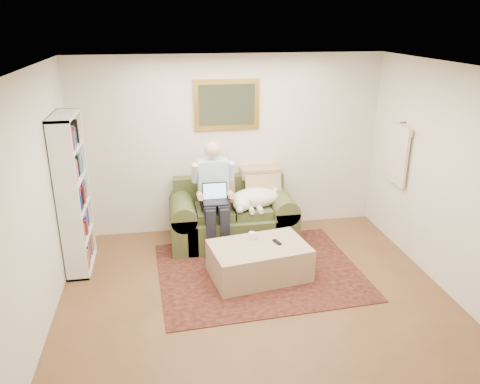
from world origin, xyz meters
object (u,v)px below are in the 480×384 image
object	(u,v)px
laptop	(215,197)
bookshelf	(73,194)
sofa	(232,221)
seated_man	(215,198)
ottoman	(259,261)
sleeping_dog	(255,198)
coffee_mug	(252,236)

from	to	relation	value
laptop	bookshelf	bearing A→B (deg)	-173.99
laptop	bookshelf	xyz separation A→B (m)	(-1.80, -0.19, 0.22)
sofa	seated_man	bearing A→B (deg)	-148.55
ottoman	sleeping_dog	bearing A→B (deg)	81.53
ottoman	coffee_mug	bearing A→B (deg)	108.55
bookshelf	sofa	bearing A→B (deg)	11.51
sofa	ottoman	world-z (taller)	sofa
seated_man	coffee_mug	size ratio (longest dim) A/B	14.87
sofa	laptop	distance (m)	0.59
sofa	bookshelf	xyz separation A→B (m)	(-2.06, -0.42, 0.70)
laptop	sleeping_dog	world-z (taller)	laptop
seated_man	bookshelf	bearing A→B (deg)	-171.84
laptop	coffee_mug	size ratio (longest dim) A/B	3.43
sofa	sleeping_dog	bearing A→B (deg)	-15.74
laptop	sleeping_dog	distance (m)	0.61
sleeping_dog	coffee_mug	distance (m)	0.85
seated_man	ottoman	world-z (taller)	seated_man
seated_man	laptop	xyz separation A→B (m)	(0.00, -0.07, 0.04)
sofa	sleeping_dog	world-z (taller)	sofa
sleeping_dog	ottoman	size ratio (longest dim) A/B	0.62
seated_man	sleeping_dog	world-z (taller)	seated_man
seated_man	laptop	size ratio (longest dim) A/B	4.33
laptop	ottoman	world-z (taller)	laptop
bookshelf	laptop	bearing A→B (deg)	6.01
seated_man	laptop	bearing A→B (deg)	-90.00
ottoman	bookshelf	size ratio (longest dim) A/B	0.59
sleeping_dog	bookshelf	xyz separation A→B (m)	(-2.38, -0.33, 0.32)
sleeping_dog	laptop	bearing A→B (deg)	-166.36
sleeping_dog	coffee_mug	size ratio (longest dim) A/B	7.28
sofa	coffee_mug	world-z (taller)	sofa
sofa	seated_man	size ratio (longest dim) A/B	1.19
seated_man	sofa	bearing A→B (deg)	31.45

